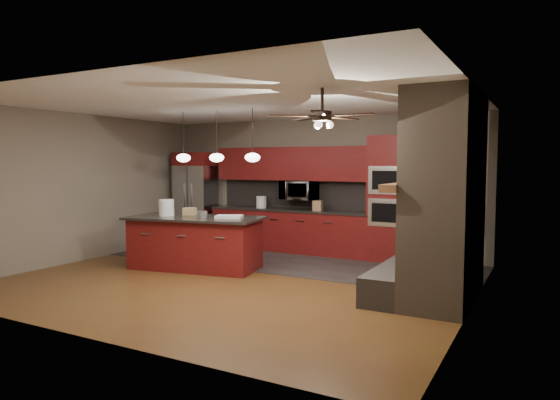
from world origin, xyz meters
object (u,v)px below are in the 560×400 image
Objects in this scene: refrigerator at (197,198)px; cardboard_box at (190,211)px; paint_tray at (229,217)px; counter_bucket at (261,202)px; oven_tower at (391,199)px; microwave at (299,190)px; kitchen_island at (195,242)px; paint_can at (202,214)px; white_bucket at (166,208)px; counter_box at (318,206)px.

refrigerator reaches higher than cardboard_box.
paint_tray is 1.80× the size of counter_bucket.
refrigerator is at bearing -179.07° from oven_tower.
counter_bucket is (-0.89, -0.05, -0.28)m from microwave.
oven_tower reaches higher than refrigerator.
microwave is 2.58m from refrigerator.
counter_bucket is (-0.02, 2.33, 0.56)m from kitchen_island.
kitchen_island is 10.12× the size of counter_bucket.
refrigerator is at bearing 115.98° from paint_tray.
paint_tray is (-0.24, -2.23, -0.36)m from microwave.
microwave is 3.48× the size of cardboard_box.
counter_bucket is at bearing 84.59° from paint_tray.
kitchen_island is 0.62m from cardboard_box.
cardboard_box is at bearing 153.37° from paint_can.
refrigerator is 2.61m from white_bucket.
oven_tower is 11.60× the size of counter_box.
cardboard_box is (-1.14, -2.19, -0.31)m from microwave.
paint_tray is at bearing 24.26° from paint_can.
oven_tower is at bearing -1.86° from counter_box.
microwave reaches higher than kitchen_island.
cardboard_box is at bearing -55.28° from refrigerator.
refrigerator is 4.69× the size of paint_tray.
counter_bucket reaches higher than counter_box.
counter_bucket is (1.68, 0.08, -0.03)m from refrigerator.
white_bucket is 1.42× the size of counter_box.
counter_box is (1.90, 2.38, -0.06)m from white_bucket.
counter_bucket is at bearing 77.52° from white_bucket.
paint_can is at bearing -34.32° from cardboard_box.
paint_can reaches higher than paint_tray.
paint_tray is 0.90m from cardboard_box.
oven_tower is 8.15× the size of white_bucket.
kitchen_island is at bearing -110.08° from microwave.
paint_can is 0.86× the size of counter_box.
microwave is 0.93m from counter_bucket.
microwave is (-1.98, 0.06, 0.11)m from oven_tower.
refrigerator reaches higher than counter_box.
oven_tower is 3.25× the size of microwave.
counter_box reaches higher than kitchen_island.
kitchen_island is at bearing 10.75° from white_bucket.
kitchen_island is (1.69, -2.25, -0.59)m from refrigerator.
refrigerator is at bearing 116.76° from kitchen_island.
oven_tower reaches higher than counter_bucket.
oven_tower reaches higher than white_bucket.
counter_bucket is (-0.22, 2.37, 0.05)m from paint_can.
counter_box is at bearing -178.37° from oven_tower.
oven_tower is at bearing 0.93° from refrigerator.
paint_tray is 2.25m from counter_box.
paint_tray is 2.19× the size of counter_box.
paint_can is at bearing -50.44° from refrigerator.
microwave is at bearing 2.93° from refrigerator.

